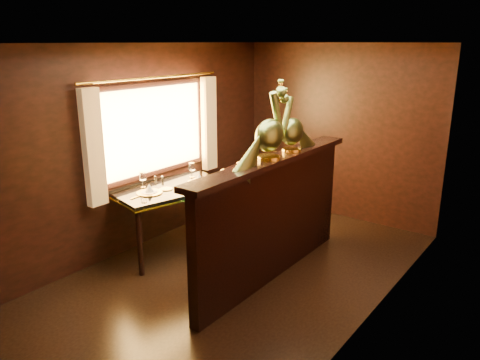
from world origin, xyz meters
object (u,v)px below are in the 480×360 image
at_px(chair_left, 226,214).
at_px(chair_right, 266,198).
at_px(peacock_right, 292,120).
at_px(peacock_left, 270,121).
at_px(dining_table, 171,192).

relative_size(chair_left, chair_right, 1.02).
bearing_deg(peacock_right, peacock_left, -90.00).
height_order(dining_table, chair_right, chair_right).
height_order(chair_left, peacock_left, peacock_left).
xyz_separation_m(peacock_left, peacock_right, (0.00, 0.44, -0.04)).
bearing_deg(dining_table, peacock_left, 16.06).
height_order(chair_right, peacock_right, peacock_right).
xyz_separation_m(chair_right, peacock_left, (0.53, -0.76, 1.13)).
bearing_deg(peacock_left, dining_table, -177.83).
relative_size(peacock_left, peacock_right, 1.12).
bearing_deg(dining_table, chair_right, 57.68).
relative_size(dining_table, peacock_left, 1.97).
relative_size(chair_left, peacock_left, 1.53).
distance_m(peacock_left, peacock_right, 0.44).
height_order(dining_table, peacock_right, peacock_right).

